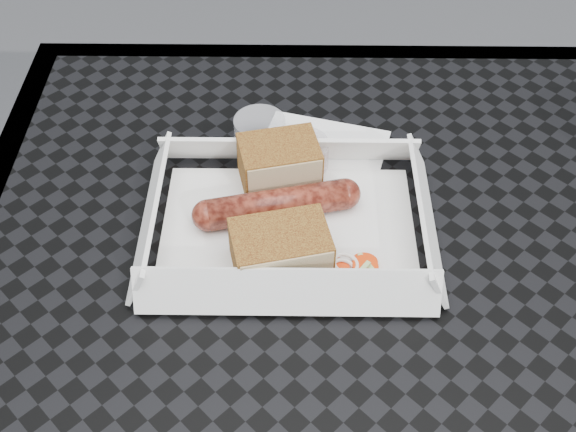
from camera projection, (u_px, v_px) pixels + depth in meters
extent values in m
cube|color=black|center=(428.00, 346.00, 0.56)|extent=(0.80, 0.80, 0.01)
cube|color=black|center=(387.00, 63.00, 0.83)|extent=(0.80, 0.03, 0.03)
cylinder|color=black|center=(130.00, 281.00, 1.07)|extent=(0.03, 0.03, 0.73)
cube|color=white|center=(288.00, 229.00, 0.63)|extent=(0.22, 0.15, 0.00)
cylinder|color=maroon|center=(277.00, 205.00, 0.63)|extent=(0.13, 0.05, 0.03)
sphere|color=maroon|center=(345.00, 194.00, 0.64)|extent=(0.03, 0.03, 0.03)
sphere|color=maroon|center=(208.00, 215.00, 0.62)|extent=(0.03, 0.03, 0.03)
cube|color=brown|center=(279.00, 164.00, 0.65)|extent=(0.08, 0.06, 0.04)
cube|color=brown|center=(281.00, 250.00, 0.59)|extent=(0.09, 0.07, 0.04)
cylinder|color=#E9380A|center=(348.00, 273.00, 0.59)|extent=(0.02, 0.02, 0.00)
torus|color=white|center=(358.00, 279.00, 0.59)|extent=(0.02, 0.02, 0.00)
cube|color=#B2D17F|center=(361.00, 271.00, 0.59)|extent=(0.02, 0.02, 0.00)
cube|color=white|center=(318.00, 160.00, 0.69)|extent=(0.15, 0.15, 0.00)
cylinder|color=maroon|center=(302.00, 155.00, 0.68)|extent=(0.05, 0.05, 0.03)
cylinder|color=silver|center=(260.00, 132.00, 0.70)|extent=(0.05, 0.05, 0.03)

